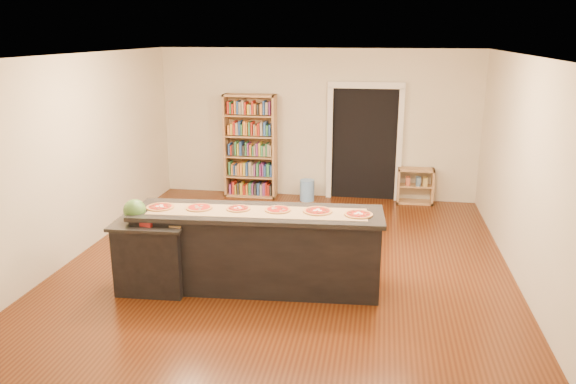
% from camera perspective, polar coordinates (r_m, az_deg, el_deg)
% --- Properties ---
extents(room, '(6.00, 7.00, 2.80)m').
position_cam_1_polar(room, '(7.28, -0.26, 2.60)').
color(room, beige).
rests_on(room, ground).
extents(doorway, '(1.40, 0.09, 2.21)m').
position_cam_1_polar(doorway, '(10.61, 7.78, 5.61)').
color(doorway, black).
rests_on(doorway, room).
extents(kitchen_island, '(3.03, 0.82, 1.00)m').
position_cam_1_polar(kitchen_island, '(6.95, -3.06, -5.84)').
color(kitchen_island, black).
rests_on(kitchen_island, ground).
extents(side_counter, '(0.90, 0.66, 0.89)m').
position_cam_1_polar(side_counter, '(7.10, -13.53, -6.29)').
color(side_counter, black).
rests_on(side_counter, ground).
extents(bookshelf, '(0.98, 0.35, 1.96)m').
position_cam_1_polar(bookshelf, '(10.75, -3.84, 4.66)').
color(bookshelf, tan).
rests_on(bookshelf, ground).
extents(low_shelf, '(0.66, 0.28, 0.66)m').
position_cam_1_polar(low_shelf, '(10.67, 12.81, 0.61)').
color(low_shelf, tan).
rests_on(low_shelf, ground).
extents(waste_bin, '(0.27, 0.27, 0.40)m').
position_cam_1_polar(waste_bin, '(10.61, 1.95, 0.18)').
color(waste_bin, '#69A0EB').
rests_on(waste_bin, ground).
extents(kraft_paper, '(2.65, 0.65, 0.00)m').
position_cam_1_polar(kraft_paper, '(6.76, -3.15, -2.00)').
color(kraft_paper, '#A48654').
rests_on(kraft_paper, kitchen_island).
extents(watermelon, '(0.27, 0.27, 0.27)m').
position_cam_1_polar(watermelon, '(6.98, -15.32, -1.80)').
color(watermelon, '#144214').
rests_on(watermelon, side_counter).
extents(cutting_board, '(0.34, 0.25, 0.02)m').
position_cam_1_polar(cutting_board, '(6.79, -11.69, -3.16)').
color(cutting_board, tan).
rests_on(cutting_board, side_counter).
extents(package_red, '(0.17, 0.14, 0.05)m').
position_cam_1_polar(package_red, '(6.80, -14.09, -3.13)').
color(package_red, maroon).
rests_on(package_red, side_counter).
extents(package_teal, '(0.15, 0.15, 0.05)m').
position_cam_1_polar(package_teal, '(6.92, -11.36, -2.61)').
color(package_teal, '#195966').
rests_on(package_teal, side_counter).
extents(pizza_a, '(0.34, 0.34, 0.02)m').
position_cam_1_polar(pizza_a, '(7.07, -12.85, -1.48)').
color(pizza_a, '#AF7943').
rests_on(pizza_a, kitchen_island).
extents(pizza_b, '(0.32, 0.32, 0.02)m').
position_cam_1_polar(pizza_b, '(6.95, -9.01, -1.57)').
color(pizza_b, '#AF7943').
rests_on(pizza_b, kitchen_island).
extents(pizza_c, '(0.29, 0.29, 0.02)m').
position_cam_1_polar(pizza_c, '(6.86, -5.07, -1.68)').
color(pizza_c, '#AF7943').
rests_on(pizza_c, kitchen_island).
extents(pizza_d, '(0.33, 0.33, 0.02)m').
position_cam_1_polar(pizza_d, '(6.79, -1.05, -1.80)').
color(pizza_d, '#AF7943').
rests_on(pizza_d, kitchen_island).
extents(pizza_e, '(0.34, 0.34, 0.02)m').
position_cam_1_polar(pizza_e, '(6.74, 3.03, -1.93)').
color(pizza_e, '#AF7943').
rests_on(pizza_e, kitchen_island).
extents(pizza_f, '(0.34, 0.34, 0.02)m').
position_cam_1_polar(pizza_f, '(6.67, 7.16, -2.25)').
color(pizza_f, '#AF7943').
rests_on(pizza_f, kitchen_island).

